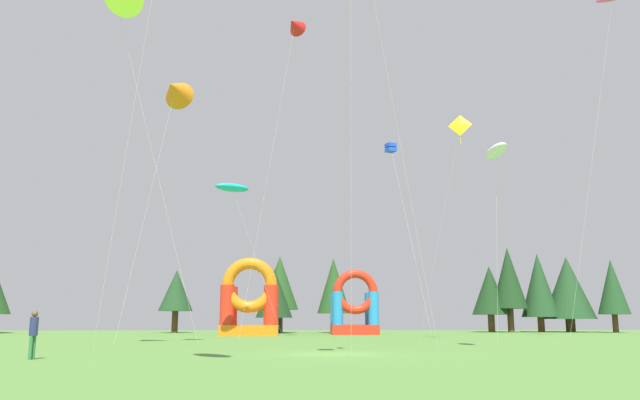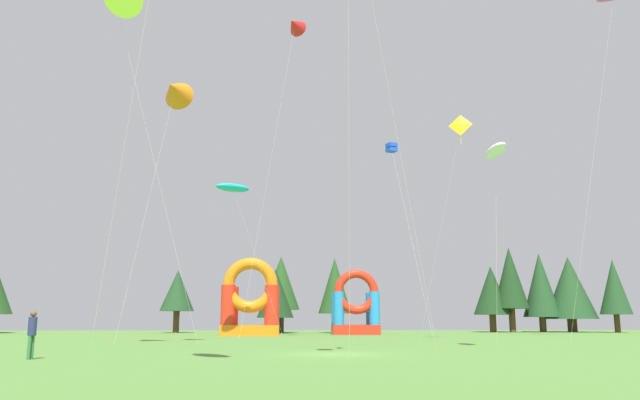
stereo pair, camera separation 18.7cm
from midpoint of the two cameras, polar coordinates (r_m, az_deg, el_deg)
The scene contains 20 objects.
ground_plane at distance 28.21m, azimuth 1.52°, elevation -13.74°, with size 120.00×120.00×0.00m, color #548438.
kite_yellow_diamond at distance 47.38m, azimuth 12.62°, elevation 6.51°, with size 2.89×6.08×15.99m.
kite_orange_delta at distance 40.64m, azimuth -12.83°, elevation 9.61°, with size 4.03×2.14×16.42m.
kite_blue_box at distance 60.48m, azimuth 6.57°, elevation 4.68°, with size 2.75×5.90×17.90m.
kite_red_delta at distance 50.15m, azimuth -2.18°, elevation 15.49°, with size 4.78×2.94×24.39m.
kite_white_parafoil at distance 34.74m, azimuth 15.70°, elevation 4.27°, with size 1.17×2.99×10.62m.
kite_lime_delta at distance 39.48m, azimuth -17.79°, elevation 16.67°, with size 6.51×5.37×20.63m.
kite_cyan_parafoil at distance 51.56m, azimuth -7.78°, elevation 1.09°, with size 5.77×3.58×12.35m.
person_far_side at distance 26.82m, azimuth -24.35°, elevation -10.65°, with size 0.38×0.38×1.82m.
inflatable_red_slide at distance 59.29m, azimuth -6.18°, elevation -9.51°, with size 5.25×4.67×7.03m.
inflatable_orange_dome at distance 62.90m, azimuth 3.32°, elevation -9.90°, with size 4.54×3.72×6.27m.
tree_row_2 at distance 72.90m, azimuth -12.66°, elevation -8.01°, with size 3.77×3.77×6.90m.
tree_row_3 at distance 68.69m, azimuth -3.96°, elevation -8.42°, with size 3.94×3.94×6.81m.
tree_row_4 at distance 72.11m, azimuth -3.48°, elevation -7.50°, with size 4.25×4.25×8.55m.
tree_row_5 at distance 70.89m, azimuth 1.42°, elevation -7.75°, with size 3.65×3.65×8.22m.
tree_row_6 at distance 77.46m, azimuth 15.27°, elevation -7.89°, with size 4.30×4.30×7.63m.
tree_row_7 at distance 77.66m, azimuth 16.83°, elevation -6.77°, with size 4.04×4.04×9.81m.
tree_row_8 at distance 79.66m, azimuth 19.32°, elevation -7.26°, with size 4.29×4.29×9.21m.
tree_row_9 at distance 81.10m, azimuth 21.66°, elevation -7.37°, with size 5.99×5.99×8.82m.
tree_row_10 at distance 80.11m, azimuth 25.06°, elevation -7.12°, with size 3.51×3.51×8.26m.
Camera 2 is at (-1.97, -28.10, 1.50)m, focal length 35.48 mm.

